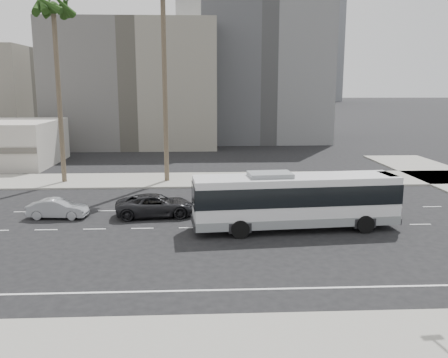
{
  "coord_description": "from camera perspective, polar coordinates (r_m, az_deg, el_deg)",
  "views": [
    {
      "loc": [
        -2.25,
        -29.09,
        8.85
      ],
      "look_at": [
        -0.62,
        4.0,
        2.37
      ],
      "focal_mm": 38.06,
      "sensor_mm": 36.0,
      "label": 1
    }
  ],
  "objects": [
    {
      "name": "midrise_gray_center",
      "position": [
        81.84,
        4.51,
        13.94
      ],
      "size": [
        20.0,
        20.0,
        26.0
      ],
      "primitive_type": "cube",
      "color": "#505153",
      "rests_on": "ground"
    },
    {
      "name": "palm_mid",
      "position": [
        46.21,
        -19.81,
        18.38
      ],
      "size": [
        5.48,
        5.48,
        16.93
      ],
      "rotation": [
        0.0,
        0.0,
        0.34
      ],
      "color": "brown",
      "rests_on": "ground"
    },
    {
      "name": "highrise_far",
      "position": [
        298.73,
        11.57,
        14.91
      ],
      "size": [
        22.0,
        22.0,
        60.0
      ],
      "primitive_type": "cube",
      "color": "#53565C",
      "rests_on": "ground"
    },
    {
      "name": "city_bus",
      "position": [
        29.96,
        8.57,
        -2.42
      ],
      "size": [
        12.94,
        3.93,
        3.66
      ],
      "rotation": [
        0.0,
        0.0,
        0.09
      ],
      "color": "silver",
      "rests_on": "ground"
    },
    {
      "name": "sidewalk_north",
      "position": [
        45.5,
        0.07,
        -0.05
      ],
      "size": [
        120.0,
        7.0,
        0.15
      ],
      "primitive_type": "cube",
      "color": "gray",
      "rests_on": "ground"
    },
    {
      "name": "car_b",
      "position": [
        34.36,
        -19.34,
        -3.36
      ],
      "size": [
        1.67,
        4.08,
        1.32
      ],
      "primitive_type": "imported",
      "rotation": [
        0.0,
        0.0,
        1.5
      ],
      "color": "#919398",
      "rests_on": "ground"
    },
    {
      "name": "ground",
      "position": [
        30.49,
        1.54,
        -5.81
      ],
      "size": [
        700.0,
        700.0,
        0.0
      ],
      "primitive_type": "plane",
      "color": "black",
      "rests_on": "ground"
    },
    {
      "name": "highrise_right",
      "position": [
        264.66,
        7.8,
        16.64
      ],
      "size": [
        26.0,
        26.0,
        70.0
      ],
      "primitive_type": "cube",
      "color": "#53565C",
      "rests_on": "ground"
    },
    {
      "name": "car_a",
      "position": [
        33.18,
        -8.15,
        -3.14
      ],
      "size": [
        3.1,
        5.76,
        1.53
      ],
      "primitive_type": "imported",
      "rotation": [
        0.0,
        0.0,
        1.67
      ],
      "color": "black",
      "rests_on": "ground"
    },
    {
      "name": "midrise_beige_west",
      "position": [
        74.73,
        -10.52,
        11.0
      ],
      "size": [
        24.0,
        18.0,
        18.0
      ],
      "primitive_type": "cube",
      "color": "#65625D",
      "rests_on": "ground"
    },
    {
      "name": "civic_tower",
      "position": [
        280.69,
        -2.89,
        17.18
      ],
      "size": [
        42.0,
        42.0,
        129.0
      ],
      "color": "beige",
      "rests_on": "ground"
    }
  ]
}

